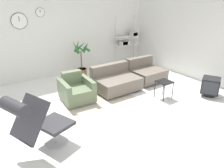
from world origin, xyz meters
TOP-DOWN VIEW (x-y plane):
  - ground_plane at (0.00, 0.00)m, footprint 12.00×12.00m
  - wall_back at (-0.00, 2.89)m, footprint 12.00×0.09m
  - wall_right at (3.39, 0.00)m, footprint 0.06×12.00m
  - round_rug at (-0.21, -0.40)m, footprint 2.33×2.33m
  - lounge_chair at (-1.98, -0.82)m, footprint 1.15×0.88m
  - armchair_red at (-0.55, 0.69)m, footprint 0.81×0.85m
  - couch_low at (0.68, 0.70)m, footprint 1.24×0.94m
  - couch_second at (1.91, 0.78)m, footprint 0.99×0.94m
  - side_table at (1.43, -0.45)m, footprint 0.37×0.37m
  - crt_television at (2.58, -1.05)m, footprint 0.62×0.61m
  - potted_plant at (0.43, 2.32)m, footprint 0.55×0.58m
  - shelf_unit at (2.60, 2.60)m, footprint 0.97×0.28m

SIDE VIEW (x-z plane):
  - ground_plane at x=0.00m, z-range 0.00..0.00m
  - round_rug at x=-0.21m, z-range 0.00..0.01m
  - couch_low at x=0.68m, z-range -0.10..0.61m
  - couch_second at x=1.91m, z-range -0.10..0.61m
  - crt_television at x=2.58m, z-range 0.02..0.52m
  - armchair_red at x=-0.55m, z-range -0.09..0.64m
  - side_table at x=1.43m, z-range 0.17..0.64m
  - potted_plant at x=0.43m, z-range -0.07..1.15m
  - lounge_chair at x=-1.98m, z-range 0.13..1.26m
  - shelf_unit at x=2.60m, z-range 0.06..1.91m
  - wall_right at x=3.39m, z-range 0.00..2.80m
  - wall_back at x=0.00m, z-range 0.00..2.80m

